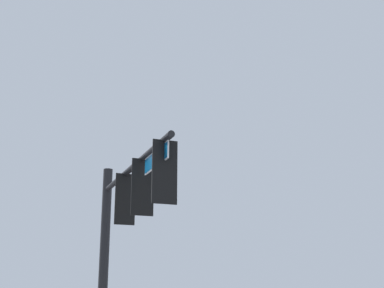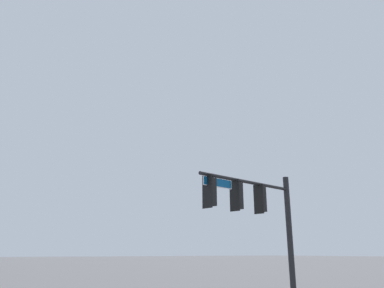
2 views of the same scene
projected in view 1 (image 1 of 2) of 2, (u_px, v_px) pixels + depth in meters
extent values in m
cylinder|color=black|center=(104.00, 265.00, 15.02)|extent=(0.27, 0.27, 5.51)
cylinder|color=black|center=(133.00, 167.00, 13.02)|extent=(5.75, 1.10, 0.15)
cube|color=black|center=(125.00, 199.00, 13.44)|extent=(0.11, 0.52, 1.30)
cube|color=black|center=(123.00, 200.00, 13.61)|extent=(0.41, 0.37, 1.10)
cylinder|color=black|center=(124.00, 177.00, 13.78)|extent=(0.04, 0.04, 0.12)
cylinder|color=#340503|center=(122.00, 189.00, 13.88)|extent=(0.07, 0.22, 0.22)
cylinder|color=yellow|center=(121.00, 202.00, 13.79)|extent=(0.07, 0.22, 0.22)
cylinder|color=black|center=(121.00, 214.00, 13.70)|extent=(0.07, 0.22, 0.22)
cube|color=black|center=(143.00, 187.00, 12.01)|extent=(0.11, 0.52, 1.30)
cube|color=black|center=(140.00, 188.00, 12.18)|extent=(0.41, 0.37, 1.10)
cylinder|color=black|center=(141.00, 163.00, 12.35)|extent=(0.04, 0.04, 0.12)
cylinder|color=#340503|center=(138.00, 176.00, 12.45)|extent=(0.07, 0.22, 0.22)
cylinder|color=yellow|center=(138.00, 190.00, 12.36)|extent=(0.07, 0.22, 0.22)
cylinder|color=black|center=(138.00, 204.00, 12.27)|extent=(0.07, 0.22, 0.22)
cube|color=black|center=(165.00, 172.00, 10.58)|extent=(0.11, 0.52, 1.30)
cube|color=black|center=(162.00, 174.00, 10.75)|extent=(0.41, 0.37, 1.10)
cylinder|color=black|center=(162.00, 145.00, 10.92)|extent=(0.04, 0.04, 0.12)
cylinder|color=#340503|center=(159.00, 160.00, 11.02)|extent=(0.07, 0.22, 0.22)
cylinder|color=yellow|center=(159.00, 176.00, 10.93)|extent=(0.07, 0.22, 0.22)
cylinder|color=black|center=(159.00, 191.00, 10.84)|extent=(0.07, 0.22, 0.22)
cube|color=#0A4C7F|center=(156.00, 159.00, 11.23)|extent=(1.56, 0.30, 0.32)
cube|color=white|center=(156.00, 159.00, 11.23)|extent=(1.61, 0.29, 0.38)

